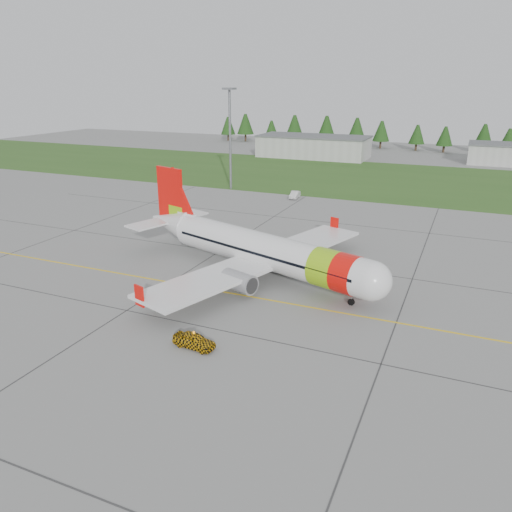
% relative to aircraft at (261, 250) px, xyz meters
% --- Properties ---
extents(ground, '(320.00, 320.00, 0.00)m').
position_rel_aircraft_xyz_m(ground, '(6.49, -14.02, -3.16)').
color(ground, gray).
rests_on(ground, ground).
extents(aircraft, '(35.03, 33.18, 10.95)m').
position_rel_aircraft_xyz_m(aircraft, '(0.00, 0.00, 0.00)').
color(aircraft, silver).
rests_on(aircraft, ground).
extents(follow_me_car, '(1.44, 1.65, 3.84)m').
position_rel_aircraft_xyz_m(follow_me_car, '(1.33, -17.65, -1.24)').
color(follow_me_car, '#E8AA0C').
rests_on(follow_me_car, ground).
extents(service_van, '(1.59, 1.52, 4.17)m').
position_rel_aircraft_xyz_m(service_van, '(-9.98, 40.58, -1.07)').
color(service_van, silver).
rests_on(service_van, ground).
extents(grass_strip, '(320.00, 50.00, 0.03)m').
position_rel_aircraft_xyz_m(grass_strip, '(6.49, 67.98, -3.14)').
color(grass_strip, '#30561E').
rests_on(grass_strip, ground).
extents(taxi_guideline, '(120.00, 0.25, 0.02)m').
position_rel_aircraft_xyz_m(taxi_guideline, '(6.49, -6.02, -3.15)').
color(taxi_guideline, gold).
rests_on(taxi_guideline, ground).
extents(hangar_west, '(32.00, 14.00, 6.00)m').
position_rel_aircraft_xyz_m(hangar_west, '(-23.51, 95.98, -0.16)').
color(hangar_west, '#A8A8A3').
rests_on(hangar_west, ground).
extents(floodlight_mast, '(0.50, 0.50, 20.00)m').
position_rel_aircraft_xyz_m(floodlight_mast, '(-25.51, 43.98, 6.84)').
color(floodlight_mast, slate).
rests_on(floodlight_mast, ground).
extents(treeline, '(160.00, 8.00, 10.00)m').
position_rel_aircraft_xyz_m(treeline, '(6.49, 123.98, 1.84)').
color(treeline, '#1C3F14').
rests_on(treeline, ground).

